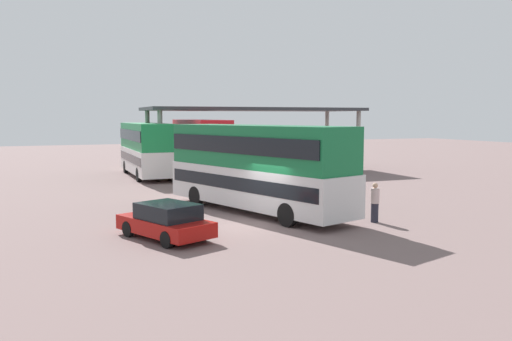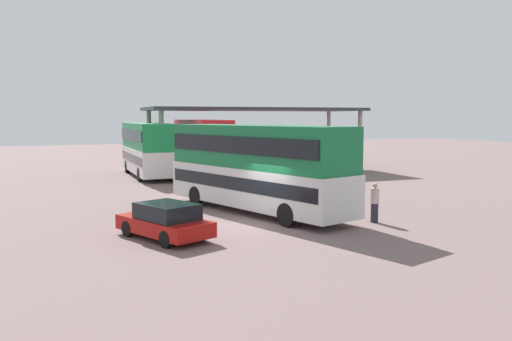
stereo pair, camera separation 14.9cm
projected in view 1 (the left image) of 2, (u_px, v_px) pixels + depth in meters
The scene contains 7 objects.
ground_plane at pixel (250, 225), 22.11m from camera, with size 140.00×140.00×0.00m, color #725C5A.
double_decker_main at pixel (256, 165), 24.99m from camera, with size 5.65×11.28×4.14m.
parked_hatchback at pixel (166, 221), 19.63m from camera, with size 3.16×4.36×1.35m.
double_decker_near_canopy at pixel (146, 147), 40.14m from camera, with size 2.65×10.10×4.05m.
double_decker_mid_row at pixel (200, 145), 41.21m from camera, with size 3.17×11.23×4.31m.
depot_canopy at pixel (254, 112), 43.60m from camera, with size 18.02×7.21×5.28m.
pedestrian_waiting at pixel (375, 203), 22.73m from camera, with size 0.38×0.38×1.71m.
Camera 1 is at (-8.16, -20.18, 4.53)m, focal length 37.10 mm.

